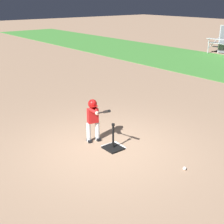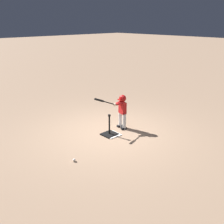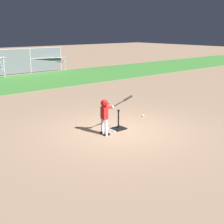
{
  "view_description": "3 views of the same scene",
  "coord_description": "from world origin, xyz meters",
  "px_view_note": "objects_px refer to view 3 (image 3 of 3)",
  "views": [
    {
      "loc": [
        5.27,
        -4.09,
        3.39
      ],
      "look_at": [
        -0.23,
        0.32,
        0.8
      ],
      "focal_mm": 50.0,
      "sensor_mm": 36.0,
      "label": 1
    },
    {
      "loc": [
        4.97,
        5.37,
        3.27
      ],
      "look_at": [
        -0.05,
        0.09,
        0.69
      ],
      "focal_mm": 42.0,
      "sensor_mm": 36.0,
      "label": 2
    },
    {
      "loc": [
        -6.19,
        -7.08,
        3.15
      ],
      "look_at": [
        -0.28,
        -0.0,
        0.66
      ],
      "focal_mm": 50.0,
      "sensor_mm": 36.0,
      "label": 3
    }
  ],
  "objects_px": {
    "batting_tee": "(118,127)",
    "bleachers_center": "(45,64)",
    "baseball": "(143,115)",
    "batter_child": "(106,112)"
  },
  "relations": [
    {
      "from": "batting_tee",
      "to": "bleachers_center",
      "type": "relative_size",
      "value": 0.22
    },
    {
      "from": "baseball",
      "to": "bleachers_center",
      "type": "bearing_deg",
      "value": 75.87
    },
    {
      "from": "batting_tee",
      "to": "batter_child",
      "type": "relative_size",
      "value": 0.57
    },
    {
      "from": "batter_child",
      "to": "bleachers_center",
      "type": "bearing_deg",
      "value": 68.32
    },
    {
      "from": "batter_child",
      "to": "baseball",
      "type": "distance_m",
      "value": 2.49
    },
    {
      "from": "baseball",
      "to": "batting_tee",
      "type": "bearing_deg",
      "value": -161.91
    },
    {
      "from": "batting_tee",
      "to": "baseball",
      "type": "height_order",
      "value": "batting_tee"
    },
    {
      "from": "batter_child",
      "to": "bleachers_center",
      "type": "distance_m",
      "value": 15.83
    },
    {
      "from": "baseball",
      "to": "batter_child",
      "type": "bearing_deg",
      "value": -163.79
    },
    {
      "from": "bleachers_center",
      "to": "batter_child",
      "type": "bearing_deg",
      "value": -111.68
    }
  ]
}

